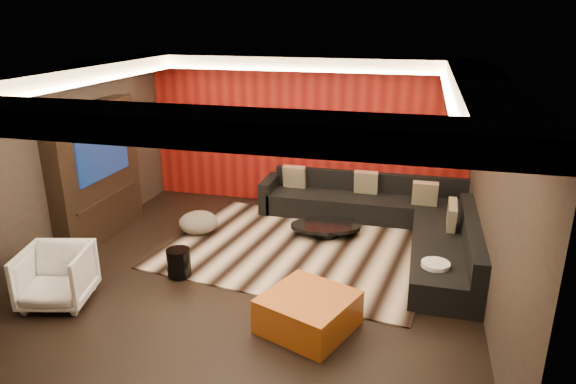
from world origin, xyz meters
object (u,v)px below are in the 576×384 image
(drum_stool, at_px, (179,262))
(orange_ottoman, at_px, (308,312))
(sectional_sofa, at_px, (391,220))
(white_side_table, at_px, (434,278))
(armchair, at_px, (56,276))
(coffee_table, at_px, (326,230))

(drum_stool, distance_m, orange_ottoman, 2.16)
(drum_stool, height_order, sectional_sofa, sectional_sofa)
(white_side_table, relative_size, armchair, 0.56)
(drum_stool, bearing_deg, orange_ottoman, -20.96)
(drum_stool, xyz_separation_m, armchair, (-1.17, -1.02, 0.16))
(drum_stool, height_order, armchair, armchair)
(orange_ottoman, bearing_deg, armchair, -175.59)
(white_side_table, bearing_deg, sectional_sofa, 110.47)
(drum_stool, distance_m, sectional_sofa, 3.54)
(coffee_table, distance_m, sectional_sofa, 1.09)
(coffee_table, bearing_deg, orange_ottoman, -84.06)
(drum_stool, xyz_separation_m, sectional_sofa, (2.76, 2.22, 0.05))
(coffee_table, relative_size, orange_ottoman, 1.24)
(coffee_table, bearing_deg, sectional_sofa, 18.75)
(armchair, bearing_deg, white_side_table, 2.99)
(coffee_table, distance_m, armchair, 4.11)
(coffee_table, relative_size, white_side_table, 2.57)
(orange_ottoman, bearing_deg, white_side_table, 39.30)
(coffee_table, bearing_deg, white_side_table, -40.93)
(white_side_table, relative_size, sectional_sofa, 0.13)
(orange_ottoman, xyz_separation_m, sectional_sofa, (0.75, 2.99, 0.05))
(white_side_table, xyz_separation_m, armchair, (-4.61, -1.41, 0.14))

